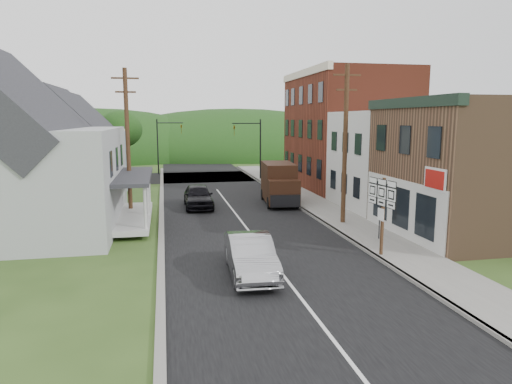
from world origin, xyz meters
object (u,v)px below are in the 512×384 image
dark_sedan (198,196)px  warning_sign (380,209)px  silver_sedan (250,256)px  delivery_van (279,184)px  route_sign_cluster (382,205)px

dark_sedan → warning_sign: size_ratio=1.97×
silver_sedan → delivery_van: size_ratio=0.88×
silver_sedan → warning_sign: size_ratio=2.00×
delivery_van → route_sign_cluster: (1.14, -13.34, 0.88)m
warning_sign → delivery_van: bearing=84.4°
dark_sedan → route_sign_cluster: size_ratio=1.37×
silver_sedan → warning_sign: (7.15, 3.61, 0.88)m
silver_sedan → dark_sedan: dark_sedan is taller
warning_sign → silver_sedan: bearing=-170.8°
silver_sedan → dark_sedan: 14.22m
delivery_van → silver_sedan: bearing=-102.9°
route_sign_cluster → delivery_van: bearing=87.2°
dark_sedan → warning_sign: bearing=-52.4°
silver_sedan → dark_sedan: bearing=95.9°
dark_sedan → delivery_van: size_ratio=0.87×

